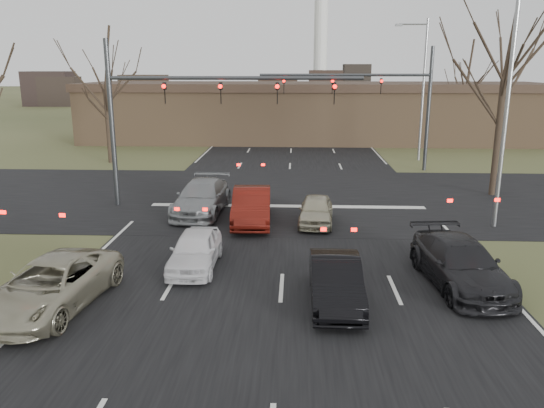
{
  "coord_description": "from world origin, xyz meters",
  "views": [
    {
      "loc": [
        0.4,
        -12.35,
        6.69
      ],
      "look_at": [
        -0.42,
        5.76,
        2.0
      ],
      "focal_mm": 35.0,
      "sensor_mm": 36.0,
      "label": 1
    }
  ],
  "objects": [
    {
      "name": "ground",
      "position": [
        0.0,
        0.0,
        0.0
      ],
      "size": [
        360.0,
        360.0,
        0.0
      ],
      "primitive_type": "plane",
      "color": "#3E4726",
      "rests_on": "ground"
    },
    {
      "name": "road_main",
      "position": [
        0.0,
        60.0,
        0.01
      ],
      "size": [
        14.0,
        300.0,
        0.02
      ],
      "primitive_type": "cube",
      "color": "black",
      "rests_on": "ground"
    },
    {
      "name": "road_cross",
      "position": [
        0.0,
        15.0,
        0.01
      ],
      "size": [
        200.0,
        14.0,
        0.02
      ],
      "primitive_type": "cube",
      "color": "black",
      "rests_on": "ground"
    },
    {
      "name": "building",
      "position": [
        2.0,
        38.0,
        2.67
      ],
      "size": [
        42.4,
        10.4,
        5.3
      ],
      "color": "#826346",
      "rests_on": "ground"
    },
    {
      "name": "mast_arm_near",
      "position": [
        -5.23,
        13.0,
        5.07
      ],
      "size": [
        12.12,
        0.24,
        8.0
      ],
      "color": "#383A3D",
      "rests_on": "ground"
    },
    {
      "name": "mast_arm_far",
      "position": [
        6.18,
        23.0,
        5.02
      ],
      "size": [
        11.12,
        0.24,
        8.0
      ],
      "color": "#383A3D",
      "rests_on": "ground"
    },
    {
      "name": "streetlight_right_near",
      "position": [
        8.82,
        10.0,
        5.59
      ],
      "size": [
        2.34,
        0.25,
        10.0
      ],
      "color": "gray",
      "rests_on": "ground"
    },
    {
      "name": "streetlight_right_far",
      "position": [
        9.32,
        27.0,
        5.59
      ],
      "size": [
        2.34,
        0.25,
        10.0
      ],
      "color": "gray",
      "rests_on": "ground"
    },
    {
      "name": "tree_right_near",
      "position": [
        11.0,
        16.0,
        8.9
      ],
      "size": [
        6.9,
        6.9,
        11.5
      ],
      "color": "black",
      "rests_on": "ground"
    },
    {
      "name": "tree_left_far",
      "position": [
        -13.0,
        25.0,
        7.34
      ],
      "size": [
        5.7,
        5.7,
        9.5
      ],
      "color": "black",
      "rests_on": "ground"
    },
    {
      "name": "tree_right_far",
      "position": [
        15.0,
        35.0,
        6.96
      ],
      "size": [
        5.4,
        5.4,
        9.0
      ],
      "color": "black",
      "rests_on": "ground"
    },
    {
      "name": "car_silver_suv",
      "position": [
        -6.5,
        1.34,
        0.7
      ],
      "size": [
        2.96,
        5.31,
        1.4
      ],
      "primitive_type": "imported",
      "rotation": [
        0.0,
        0.0,
        -0.13
      ],
      "color": "#9C977E",
      "rests_on": "ground"
    },
    {
      "name": "car_white_sedan",
      "position": [
        -3.0,
        4.63,
        0.65
      ],
      "size": [
        1.53,
        3.79,
        1.29
      ],
      "primitive_type": "imported",
      "rotation": [
        0.0,
        0.0,
        -0.0
      ],
      "color": "silver",
      "rests_on": "ground"
    },
    {
      "name": "car_black_hatch",
      "position": [
        1.6,
        2.04,
        0.68
      ],
      "size": [
        1.45,
        4.11,
        1.35
      ],
      "primitive_type": "imported",
      "rotation": [
        0.0,
        0.0,
        0.0
      ],
      "color": "black",
      "rests_on": "ground"
    },
    {
      "name": "car_charcoal_sedan",
      "position": [
        5.59,
        3.5,
        0.73
      ],
      "size": [
        2.57,
        5.19,
        1.45
      ],
      "primitive_type": "imported",
      "rotation": [
        0.0,
        0.0,
        0.11
      ],
      "color": "black",
      "rests_on": "ground"
    },
    {
      "name": "car_grey_ahead",
      "position": [
        -4.0,
        11.65,
        0.76
      ],
      "size": [
        2.41,
        5.34,
        1.52
      ],
      "primitive_type": "imported",
      "rotation": [
        0.0,
        0.0,
        -0.05
      ],
      "color": "gray",
      "rests_on": "ground"
    },
    {
      "name": "car_red_ahead",
      "position": [
        -1.51,
        10.13,
        0.77
      ],
      "size": [
        1.86,
        4.75,
        1.54
      ],
      "primitive_type": "imported",
      "rotation": [
        0.0,
        0.0,
        0.05
      ],
      "color": "#51110B",
      "rests_on": "ground"
    },
    {
      "name": "car_silver_ahead",
      "position": [
        1.31,
        10.13,
        0.62
      ],
      "size": [
        1.72,
        3.71,
        1.23
      ],
      "primitive_type": "imported",
      "rotation": [
        0.0,
        0.0,
        -0.07
      ],
      "color": "#ACA68B",
      "rests_on": "ground"
    }
  ]
}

